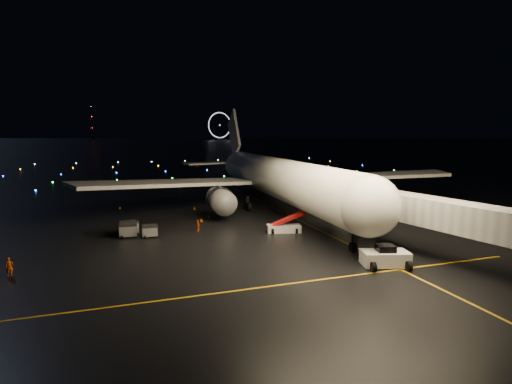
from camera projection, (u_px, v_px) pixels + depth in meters
ground at (138, 149)px, 326.02m from camera, size 2000.00×2000.00×0.00m
lane_centre at (296, 218)px, 62.79m from camera, size 0.25×80.00×0.02m
lane_cross at (234, 291)px, 33.97m from camera, size 60.00×0.25×0.02m
airliner at (270, 155)px, 71.09m from camera, size 68.63×65.39×18.92m
pushback_tug at (385, 255)px, 40.22m from camera, size 5.09×3.56×2.20m
belt_loader at (284, 220)px, 53.94m from camera, size 6.88×3.46×3.22m
crew_a at (9, 267)px, 37.42m from camera, size 0.79×0.69×1.81m
crew_c at (198, 225)px, 54.68m from camera, size 0.59×0.98×1.57m
safety_cone_0 at (209, 217)px, 62.95m from camera, size 0.54×0.54×0.51m
safety_cone_1 at (194, 208)px, 70.07m from camera, size 0.53×0.53×0.50m
safety_cone_2 at (201, 220)px, 60.69m from camera, size 0.51×0.51×0.46m
safety_cone_3 at (120, 207)px, 70.77m from camera, size 0.56×0.56×0.52m
ferris_wheel at (220, 126)px, 769.62m from camera, size 49.33×16.80×52.00m
radio_mast at (92, 122)px, 714.57m from camera, size 1.80×1.80×64.00m
taxiway_lights at (161, 170)px, 144.22m from camera, size 164.00×92.00×0.36m
baggage_cart_0 at (128, 230)px, 51.41m from camera, size 2.26×1.65×1.85m
baggage_cart_1 at (150, 231)px, 51.45m from camera, size 1.90×1.34×1.61m
baggage_cart_2 at (129, 228)px, 52.75m from camera, size 2.51×2.15×1.80m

